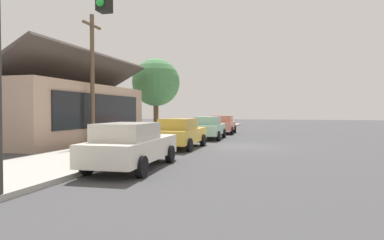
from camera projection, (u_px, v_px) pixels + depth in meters
ground_plane at (239, 146)px, 19.06m from camera, size 120.00×120.00×0.00m
sidewalk_curb at (147, 142)px, 20.52m from camera, size 60.00×4.20×0.16m
car_ivory at (132, 145)px, 11.60m from camera, size 4.94×2.18×1.59m
car_mustard at (180, 133)px, 17.94m from camera, size 4.56×1.98×1.59m
car_seafoam at (209, 128)px, 23.82m from camera, size 4.66×2.09×1.59m
car_coral at (223, 124)px, 29.65m from camera, size 4.51×2.16×1.59m
storefront_building at (57, 111)px, 22.20m from camera, size 12.80×7.05×5.57m
shade_tree at (156, 83)px, 29.86m from camera, size 4.20×4.20×6.61m
traffic_light_main at (38, 40)px, 7.06m from camera, size 0.37×2.79×5.20m
utility_pole_wooden at (92, 77)px, 19.39m from camera, size 1.80×0.24×7.50m
fire_hydrant_red at (134, 144)px, 15.47m from camera, size 0.22×0.22×0.71m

